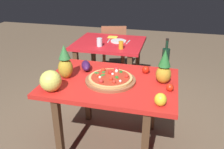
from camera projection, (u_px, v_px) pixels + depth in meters
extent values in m
plane|color=brown|center=(111.00, 144.00, 2.55)|extent=(10.00, 10.00, 0.00)
cube|color=#4F3421|center=(59.00, 134.00, 2.15)|extent=(0.06, 0.06, 0.72)
cube|color=#4F3421|center=(145.00, 149.00, 1.98)|extent=(0.06, 0.06, 0.72)
cube|color=#4F3421|center=(88.00, 93.00, 2.83)|extent=(0.06, 0.06, 0.72)
cube|color=#4F3421|center=(153.00, 102.00, 2.66)|extent=(0.06, 0.06, 0.72)
cube|color=red|center=(111.00, 82.00, 2.25)|extent=(1.22, 0.87, 0.04)
cube|color=#4F3421|center=(77.00, 75.00, 3.29)|extent=(0.06, 0.06, 0.72)
cube|color=#4F3421|center=(129.00, 81.00, 3.13)|extent=(0.06, 0.06, 0.72)
cube|color=#4F3421|center=(94.00, 57.00, 3.94)|extent=(0.06, 0.06, 0.72)
cube|color=#4F3421|center=(138.00, 61.00, 3.77)|extent=(0.06, 0.06, 0.72)
cube|color=red|center=(109.00, 43.00, 3.38)|extent=(0.95, 0.83, 0.04)
cube|color=brown|center=(122.00, 57.00, 4.41)|extent=(0.04, 0.04, 0.41)
cube|color=brown|center=(104.00, 57.00, 4.40)|extent=(0.04, 0.04, 0.41)
cube|color=brown|center=(123.00, 63.00, 4.11)|extent=(0.04, 0.04, 0.41)
cube|color=brown|center=(104.00, 63.00, 4.10)|extent=(0.04, 0.04, 0.41)
cube|color=brown|center=(113.00, 48.00, 4.16)|extent=(0.49, 0.49, 0.04)
cube|color=brown|center=(114.00, 38.00, 3.90)|extent=(0.40, 0.14, 0.40)
cylinder|color=brown|center=(111.00, 80.00, 2.21)|extent=(0.47, 0.47, 0.02)
cylinder|color=tan|center=(111.00, 78.00, 2.20)|extent=(0.41, 0.41, 0.02)
cylinder|color=red|center=(111.00, 77.00, 2.20)|extent=(0.36, 0.36, 0.00)
sphere|color=red|center=(111.00, 72.00, 2.26)|extent=(0.04, 0.04, 0.04)
sphere|color=red|center=(111.00, 79.00, 2.14)|extent=(0.03, 0.03, 0.03)
sphere|color=red|center=(114.00, 82.00, 2.08)|extent=(0.03, 0.03, 0.03)
sphere|color=red|center=(101.00, 81.00, 2.09)|extent=(0.04, 0.04, 0.04)
sphere|color=red|center=(98.00, 75.00, 2.21)|extent=(0.03, 0.03, 0.03)
sphere|color=red|center=(103.00, 70.00, 2.31)|extent=(0.04, 0.04, 0.04)
sphere|color=red|center=(126.00, 77.00, 2.18)|extent=(0.03, 0.03, 0.03)
sphere|color=red|center=(116.00, 69.00, 2.33)|extent=(0.04, 0.04, 0.04)
cube|color=#2C7D34|center=(104.00, 72.00, 2.29)|extent=(0.04, 0.05, 0.00)
cube|color=#327F2E|center=(103.00, 75.00, 2.22)|extent=(0.04, 0.05, 0.00)
cube|color=#256D25|center=(121.00, 72.00, 2.29)|extent=(0.03, 0.05, 0.00)
cube|color=#307F34|center=(97.00, 73.00, 2.27)|extent=(0.05, 0.03, 0.00)
cube|color=#287A25|center=(117.00, 77.00, 2.18)|extent=(0.04, 0.05, 0.00)
cube|color=#287036|center=(117.00, 70.00, 2.33)|extent=(0.04, 0.05, 0.00)
sphere|color=silver|center=(113.00, 74.00, 2.23)|extent=(0.03, 0.03, 0.03)
sphere|color=white|center=(100.00, 77.00, 2.17)|extent=(0.03, 0.03, 0.03)
sphere|color=white|center=(120.00, 81.00, 2.10)|extent=(0.02, 0.02, 0.02)
sphere|color=silver|center=(117.00, 71.00, 2.29)|extent=(0.03, 0.03, 0.03)
cylinder|color=black|center=(165.00, 60.00, 2.41)|extent=(0.08, 0.08, 0.23)
cylinder|color=black|center=(167.00, 45.00, 2.34)|extent=(0.03, 0.03, 0.09)
cylinder|color=black|center=(167.00, 39.00, 2.32)|extent=(0.03, 0.03, 0.02)
ellipsoid|color=gold|center=(163.00, 74.00, 2.17)|extent=(0.14, 0.14, 0.16)
cone|color=#276E30|center=(165.00, 58.00, 2.10)|extent=(0.11, 0.11, 0.15)
ellipsoid|color=gold|center=(66.00, 68.00, 2.26)|extent=(0.14, 0.14, 0.19)
cone|color=#327339|center=(64.00, 52.00, 2.19)|extent=(0.11, 0.11, 0.13)
sphere|color=#DDDE60|center=(51.00, 81.00, 2.02)|extent=(0.18, 0.18, 0.18)
ellipsoid|color=yellow|center=(160.00, 100.00, 1.83)|extent=(0.10, 0.10, 0.11)
ellipsoid|color=#3F194C|center=(86.00, 66.00, 2.45)|extent=(0.17, 0.22, 0.09)
sphere|color=red|center=(146.00, 70.00, 2.38)|extent=(0.07, 0.07, 0.07)
sphere|color=red|center=(66.00, 63.00, 2.54)|extent=(0.06, 0.06, 0.06)
sphere|color=red|center=(170.00, 88.00, 2.04)|extent=(0.06, 0.06, 0.06)
cylinder|color=orange|center=(121.00, 45.00, 3.07)|extent=(0.06, 0.06, 0.10)
cylinder|color=silver|center=(100.00, 42.00, 3.16)|extent=(0.07, 0.07, 0.11)
cylinder|color=white|center=(118.00, 41.00, 3.37)|extent=(0.22, 0.22, 0.02)
cube|color=silver|center=(109.00, 41.00, 3.41)|extent=(0.03, 0.18, 0.01)
cube|color=silver|center=(128.00, 42.00, 3.34)|extent=(0.03, 0.18, 0.01)
cube|color=yellow|center=(113.00, 37.00, 3.58)|extent=(0.15, 0.13, 0.01)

